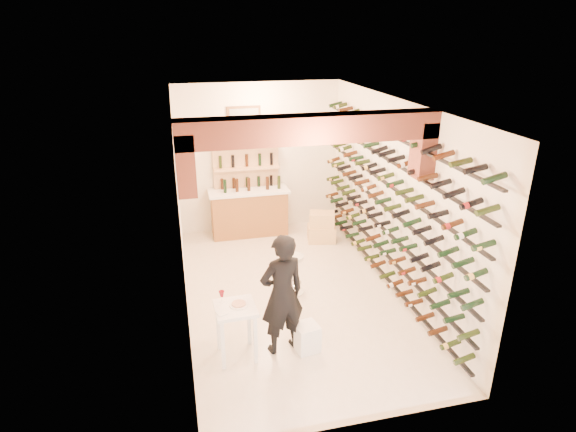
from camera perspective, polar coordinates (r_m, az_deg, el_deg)
The scene contains 11 objects.
ground at distance 8.33m, azimuth 0.49°, elevation -9.09°, with size 6.00×6.00×0.00m, color beige.
room_shell at distance 7.18m, azimuth 1.04°, elevation 5.44°, with size 3.52×6.02×3.21m.
wine_rack at distance 8.13m, azimuth 11.06°, elevation 1.79°, with size 0.32×5.70×2.56m.
back_counter at distance 10.39m, azimuth -4.62°, elevation 0.59°, with size 1.70×0.62×1.29m.
back_shelving at distance 10.40m, azimuth -4.94°, elevation 4.33°, with size 1.40×0.31×2.73m.
tasting_table at distance 6.60m, azimuth -6.27°, elevation -11.68°, with size 0.56×0.56×0.95m.
white_stool at distance 6.94m, azimuth 2.21°, elevation -14.21°, with size 0.32×0.32×0.39m, color white.
person at distance 6.56m, azimuth -0.71°, elevation -9.31°, with size 0.64×0.42×1.76m, color black.
chrome_barstool at distance 8.13m, azimuth 0.64°, elevation -6.61°, with size 0.36×0.36×0.70m.
crate_lower at distance 10.16m, azimuth 4.00°, elevation -2.08°, with size 0.57×0.40×0.34m, color #E2B97C.
crate_upper at distance 10.03m, azimuth 4.05°, elevation -0.40°, with size 0.52×0.36×0.30m, color #E2B97C.
Camera 1 is at (-1.73, -6.94, 4.27)m, focal length 29.92 mm.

